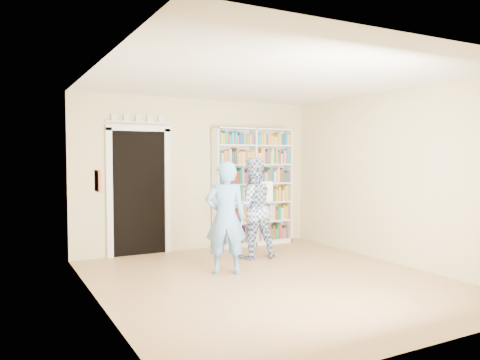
# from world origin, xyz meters

# --- Properties ---
(floor) EXTENTS (5.00, 5.00, 0.00)m
(floor) POSITION_xyz_m (0.00, 0.00, 0.00)
(floor) COLOR #AA7E52
(floor) RESTS_ON ground
(ceiling) EXTENTS (5.00, 5.00, 0.00)m
(ceiling) POSITION_xyz_m (0.00, 0.00, 2.70)
(ceiling) COLOR white
(ceiling) RESTS_ON wall_back
(wall_back) EXTENTS (4.50, 0.00, 4.50)m
(wall_back) POSITION_xyz_m (0.00, 2.50, 1.35)
(wall_back) COLOR beige
(wall_back) RESTS_ON floor
(wall_left) EXTENTS (0.00, 5.00, 5.00)m
(wall_left) POSITION_xyz_m (-2.25, 0.00, 1.35)
(wall_left) COLOR beige
(wall_left) RESTS_ON floor
(wall_right) EXTENTS (0.00, 5.00, 5.00)m
(wall_right) POSITION_xyz_m (2.25, 0.00, 1.35)
(wall_right) COLOR beige
(wall_right) RESTS_ON floor
(bookshelf) EXTENTS (1.60, 0.30, 2.20)m
(bookshelf) POSITION_xyz_m (1.04, 2.34, 1.11)
(bookshelf) COLOR white
(bookshelf) RESTS_ON floor
(doorway) EXTENTS (1.10, 0.08, 2.43)m
(doorway) POSITION_xyz_m (-1.10, 2.48, 1.18)
(doorway) COLOR black
(doorway) RESTS_ON floor
(wall_art) EXTENTS (0.03, 0.25, 0.25)m
(wall_art) POSITION_xyz_m (-2.23, 0.20, 1.40)
(wall_art) COLOR maroon
(wall_art) RESTS_ON wall_left
(man_blue) EXTENTS (0.69, 0.59, 1.61)m
(man_blue) POSITION_xyz_m (-0.38, 0.63, 0.80)
(man_blue) COLOR #629DD9
(man_blue) RESTS_ON floor
(man_plaid) EXTENTS (0.90, 0.75, 1.66)m
(man_plaid) POSITION_xyz_m (0.47, 1.36, 0.83)
(man_plaid) COLOR #2D4F8C
(man_plaid) RESTS_ON floor
(paper_sheet) EXTENTS (0.23, 0.01, 0.33)m
(paper_sheet) POSITION_xyz_m (0.63, 1.16, 1.11)
(paper_sheet) COLOR white
(paper_sheet) RESTS_ON man_plaid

